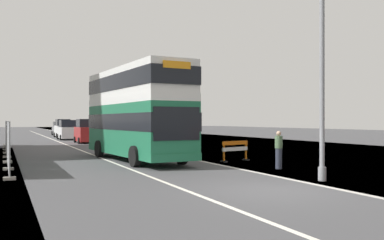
# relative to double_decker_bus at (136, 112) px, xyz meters

# --- Properties ---
(ground) EXTENTS (140.00, 280.00, 0.10)m
(ground) POSITION_rel_double_decker_bus_xyz_m (1.56, -11.32, -2.70)
(ground) COLOR #424244
(double_decker_bus) EXTENTS (3.28, 10.40, 4.99)m
(double_decker_bus) POSITION_rel_double_decker_bus_xyz_m (0.00, 0.00, 0.00)
(double_decker_bus) COLOR #1E6B47
(double_decker_bus) RESTS_ON ground
(lamppost_foreground) EXTENTS (0.29, 0.70, 9.45)m
(lamppost_foreground) POSITION_rel_double_decker_bus_xyz_m (3.89, -10.38, 1.83)
(lamppost_foreground) COLOR gray
(lamppost_foreground) RESTS_ON ground
(roadworks_barrier) EXTENTS (1.83, 0.88, 1.08)m
(roadworks_barrier) POSITION_rel_double_decker_bus_xyz_m (4.67, -2.73, -1.97)
(roadworks_barrier) COLOR orange
(roadworks_barrier) RESTS_ON ground
(construction_site_fence) EXTENTS (0.44, 24.00, 2.15)m
(construction_site_fence) POSITION_rel_double_decker_bus_xyz_m (-6.42, 6.27, -1.62)
(construction_site_fence) COLOR #A8AAAD
(construction_site_fence) RESTS_ON ground
(car_oncoming_near) EXTENTS (2.03, 4.02, 2.31)m
(car_oncoming_near) POSITION_rel_double_decker_bus_xyz_m (0.77, 19.25, -1.57)
(car_oncoming_near) COLOR maroon
(car_oncoming_near) RESTS_ON ground
(car_receding_mid) EXTENTS (2.06, 4.26, 2.23)m
(car_receding_mid) POSITION_rel_double_decker_bus_xyz_m (0.10, 27.33, -1.61)
(car_receding_mid) COLOR silver
(car_receding_mid) RESTS_ON ground
(car_receding_far) EXTENTS (1.92, 4.29, 2.34)m
(car_receding_far) POSITION_rel_double_decker_bus_xyz_m (0.38, 34.11, -1.57)
(car_receding_far) COLOR silver
(car_receding_far) RESTS_ON ground
(car_far_side) EXTENTS (1.94, 4.43, 2.01)m
(car_far_side) POSITION_rel_double_decker_bus_xyz_m (0.99, 42.88, -1.70)
(car_far_side) COLOR slate
(car_far_side) RESTS_ON ground
(pedestrian_at_kerb) EXTENTS (0.34, 0.34, 1.70)m
(pedestrian_at_kerb) POSITION_rel_double_decker_bus_xyz_m (4.70, -6.61, -1.80)
(pedestrian_at_kerb) COLOR #2D3342
(pedestrian_at_kerb) RESTS_ON ground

